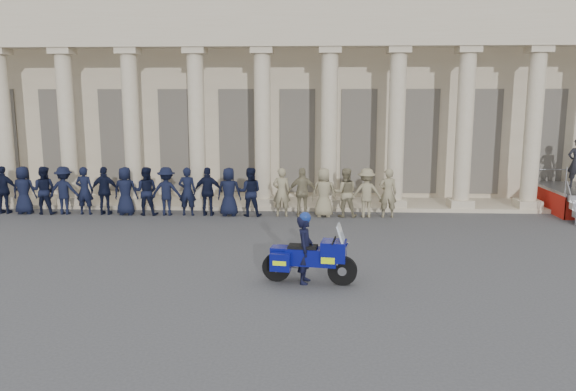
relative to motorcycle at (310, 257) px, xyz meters
The scene contains 5 objects.
ground 1.39m from the motorcycle, 122.07° to the left, with size 90.00×90.00×0.00m, color #3C3C3F.
building 16.28m from the motorcycle, 92.39° to the left, with size 40.00×12.50×9.00m.
officer_rank 9.68m from the motorcycle, 127.91° to the left, with size 17.73×0.69×1.83m.
motorcycle is the anchor object (origin of this frame).
rider 0.26m from the motorcycle, behind, with size 0.48×0.65×1.74m.
Camera 1 is at (0.74, -14.00, 4.41)m, focal length 35.00 mm.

